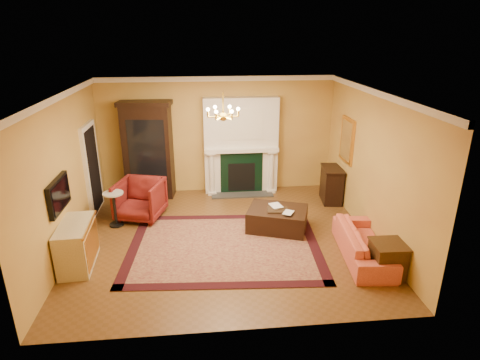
{
  "coord_description": "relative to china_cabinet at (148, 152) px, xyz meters",
  "views": [
    {
      "loc": [
        -0.43,
        -7.38,
        4.06
      ],
      "look_at": [
        0.34,
        0.3,
        1.17
      ],
      "focal_mm": 30.0,
      "sensor_mm": 36.0,
      "label": 1
    }
  ],
  "objects": [
    {
      "name": "wingback_armchair",
      "position": [
        -0.1,
        -1.32,
        -0.68
      ],
      "size": [
        1.17,
        1.13,
        0.99
      ],
      "primitive_type": "imported",
      "rotation": [
        0.0,
        0.0,
        -0.28
      ],
      "color": "maroon",
      "rests_on": "floor"
    },
    {
      "name": "console_table",
      "position": [
        4.53,
        -0.83,
        -0.75
      ],
      "size": [
        0.52,
        0.81,
        0.85
      ],
      "primitive_type": "cube",
      "rotation": [
        0.0,
        0.0,
        -0.12
      ],
      "color": "black",
      "rests_on": "floor"
    },
    {
      "name": "chandelier",
      "position": [
        1.75,
        -2.49,
        1.43
      ],
      "size": [
        0.63,
        0.55,
        0.53
      ],
      "color": "gold",
      "rests_on": "ceiling"
    },
    {
      "name": "coral_sofa",
      "position": [
        4.32,
        -3.48,
        -0.8
      ],
      "size": [
        0.76,
        1.99,
        0.76
      ],
      "primitive_type": "imported",
      "rotation": [
        0.0,
        0.0,
        1.47
      ],
      "color": "#E66549",
      "rests_on": "floor"
    },
    {
      "name": "topiary_right",
      "position": [
        2.98,
        0.04,
        0.3
      ],
      "size": [
        0.17,
        0.17,
        0.46
      ],
      "color": "tan",
      "rests_on": "fireplace"
    },
    {
      "name": "doorway",
      "position": [
        -1.2,
        -0.79,
        -0.13
      ],
      "size": [
        0.08,
        1.05,
        2.1
      ],
      "color": "silver",
      "rests_on": "wall_left"
    },
    {
      "name": "ottoman_tray",
      "position": [
        2.89,
        -2.26,
        -0.69
      ],
      "size": [
        0.47,
        0.38,
        0.03
      ],
      "primitive_type": "cube",
      "rotation": [
        0.0,
        0.0,
        -0.11
      ],
      "color": "black",
      "rests_on": "leather_ottoman"
    },
    {
      "name": "book_a",
      "position": [
        2.77,
        -2.15,
        -0.52
      ],
      "size": [
        0.23,
        0.09,
        0.3
      ],
      "primitive_type": "imported",
      "rotation": [
        0.0,
        0.0,
        0.26
      ],
      "color": "gray",
      "rests_on": "ottoman_tray"
    },
    {
      "name": "wall_front",
      "position": [
        1.75,
        -5.25,
        0.32
      ],
      "size": [
        6.0,
        0.02,
        3.0
      ],
      "primitive_type": "cube",
      "color": "gold",
      "rests_on": "floor"
    },
    {
      "name": "oriental_rug",
      "position": [
        1.72,
        -2.84,
        -1.17
      ],
      "size": [
        3.97,
        3.09,
        0.02
      ],
      "primitive_type": "cube",
      "rotation": [
        0.0,
        0.0,
        -0.07
      ],
      "color": "#4C101D",
      "rests_on": "floor"
    },
    {
      "name": "wall_left",
      "position": [
        -1.26,
        -2.49,
        0.32
      ],
      "size": [
        0.02,
        5.5,
        3.0
      ],
      "primitive_type": "cube",
      "color": "gold",
      "rests_on": "floor"
    },
    {
      "name": "crown_molding",
      "position": [
        1.75,
        -1.53,
        1.76
      ],
      "size": [
        6.0,
        5.5,
        0.12
      ],
      "color": "silver",
      "rests_on": "ceiling"
    },
    {
      "name": "fireplace",
      "position": [
        2.35,
        0.08,
        0.02
      ],
      "size": [
        1.9,
        0.7,
        2.5
      ],
      "color": "silver",
      "rests_on": "wall_back"
    },
    {
      "name": "gilt_mirror",
      "position": [
        4.72,
        -1.09,
        0.47
      ],
      "size": [
        0.06,
        0.76,
        1.05
      ],
      "color": "gold",
      "rests_on": "wall_right"
    },
    {
      "name": "commode",
      "position": [
        -0.98,
        -3.23,
        -0.76
      ],
      "size": [
        0.58,
        1.14,
        0.83
      ],
      "primitive_type": "cube",
      "rotation": [
        0.0,
        0.0,
        0.05
      ],
      "color": "beige",
      "rests_on": "floor"
    },
    {
      "name": "leather_ottoman",
      "position": [
        2.91,
        -2.19,
        -0.93
      ],
      "size": [
        1.45,
        1.25,
        0.46
      ],
      "primitive_type": "cube",
      "rotation": [
        0.0,
        0.0,
        -0.34
      ],
      "color": "black",
      "rests_on": "oriental_rug"
    },
    {
      "name": "wall_right",
      "position": [
        4.76,
        -2.49,
        0.32
      ],
      "size": [
        0.02,
        5.5,
        3.0
      ],
      "primitive_type": "cube",
      "color": "gold",
      "rests_on": "floor"
    },
    {
      "name": "book_b",
      "position": [
        2.99,
        -2.42,
        -0.55
      ],
      "size": [
        0.17,
        0.11,
        0.26
      ],
      "primitive_type": "imported",
      "rotation": [
        0.0,
        0.0,
        -0.54
      ],
      "color": "gray",
      "rests_on": "ottoman_tray"
    },
    {
      "name": "pedestal_table",
      "position": [
        -0.6,
        -1.67,
        -0.72
      ],
      "size": [
        0.44,
        0.44,
        0.78
      ],
      "color": "black",
      "rests_on": "floor"
    },
    {
      "name": "ceiling",
      "position": [
        1.75,
        -2.49,
        1.83
      ],
      "size": [
        6.0,
        5.5,
        0.02
      ],
      "primitive_type": "cube",
      "color": "white",
      "rests_on": "wall_back"
    },
    {
      "name": "topiary_left",
      "position": [
        1.71,
        0.04,
        0.27
      ],
      "size": [
        0.15,
        0.15,
        0.4
      ],
      "color": "tan",
      "rests_on": "fireplace"
    },
    {
      "name": "floor",
      "position": [
        1.75,
        -2.49,
        -1.19
      ],
      "size": [
        6.0,
        5.5,
        0.02
      ],
      "primitive_type": "cube",
      "color": "brown",
      "rests_on": "ground"
    },
    {
      "name": "wall_back",
      "position": [
        1.75,
        0.27,
        0.32
      ],
      "size": [
        6.0,
        0.02,
        3.0
      ],
      "primitive_type": "cube",
      "color": "gold",
      "rests_on": "floor"
    },
    {
      "name": "tv_panel",
      "position": [
        -1.19,
        -3.09,
        0.17
      ],
      "size": [
        0.09,
        0.95,
        0.58
      ],
      "color": "black",
      "rests_on": "wall_left"
    },
    {
      "name": "china_cabinet",
      "position": [
        0.0,
        0.0,
        0.0
      ],
      "size": [
        1.23,
        0.66,
        2.35
      ],
      "primitive_type": "cube",
      "rotation": [
        0.0,
        0.0,
        -0.11
      ],
      "color": "black",
      "rests_on": "floor"
    },
    {
      "name": "end_table",
      "position": [
        4.47,
        -4.13,
        -0.87
      ],
      "size": [
        0.54,
        0.54,
        0.61
      ],
      "primitive_type": "cube",
      "rotation": [
        0.0,
        0.0,
        -0.03
      ],
      "color": "#3C2310",
      "rests_on": "floor"
    }
  ]
}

